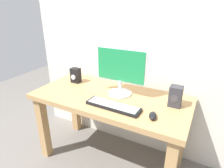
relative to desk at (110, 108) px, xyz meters
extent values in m
plane|color=slate|center=(0.00, 0.00, -0.61)|extent=(6.00, 6.00, 0.00)
cube|color=silver|center=(0.00, 0.37, 0.89)|extent=(2.22, 0.04, 3.00)
cube|color=tan|center=(0.00, 0.00, 0.10)|extent=(1.41, 0.67, 0.05)
cube|color=tan|center=(-0.63, -0.26, -0.27)|extent=(0.08, 0.08, 0.68)
cube|color=tan|center=(-0.63, 0.26, -0.27)|extent=(0.08, 0.08, 0.68)
cube|color=tan|center=(0.63, 0.26, -0.27)|extent=(0.08, 0.08, 0.68)
cylinder|color=silver|center=(0.06, 0.08, 0.13)|extent=(0.21, 0.21, 0.02)
cylinder|color=silver|center=(0.06, 0.08, 0.20)|extent=(0.04, 0.04, 0.12)
cube|color=silver|center=(0.06, 0.09, 0.40)|extent=(0.47, 0.02, 0.31)
cube|color=#1E8C4C|center=(0.06, 0.07, 0.40)|extent=(0.45, 0.01, 0.28)
cube|color=black|center=(0.12, -0.17, 0.14)|extent=(0.46, 0.14, 0.02)
cube|color=silver|center=(0.12, -0.17, 0.15)|extent=(0.42, 0.11, 0.00)
ellipsoid|color=black|center=(0.45, -0.18, 0.14)|extent=(0.08, 0.11, 0.04)
cube|color=#333338|center=(0.55, 0.09, 0.21)|extent=(0.10, 0.09, 0.17)
cylinder|color=#3F3F44|center=(0.55, 0.04, 0.21)|extent=(0.06, 0.00, 0.06)
cube|color=black|center=(-0.48, 0.12, 0.20)|extent=(0.09, 0.07, 0.15)
cylinder|color=silver|center=(-0.48, 0.08, 0.19)|extent=(0.05, 0.01, 0.05)
camera|label=1|loc=(0.74, -1.37, 0.90)|focal=30.83mm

